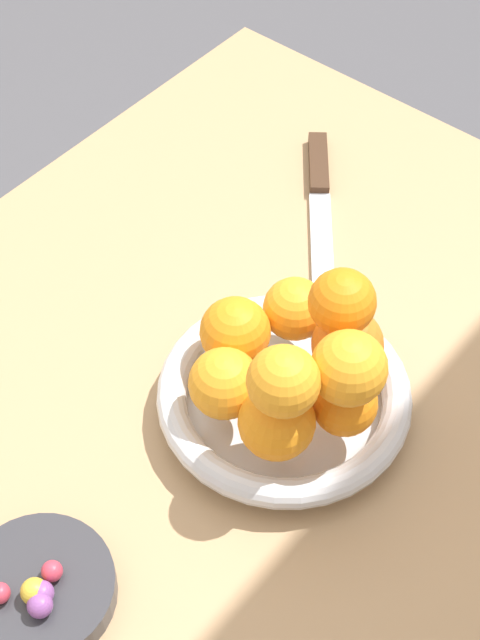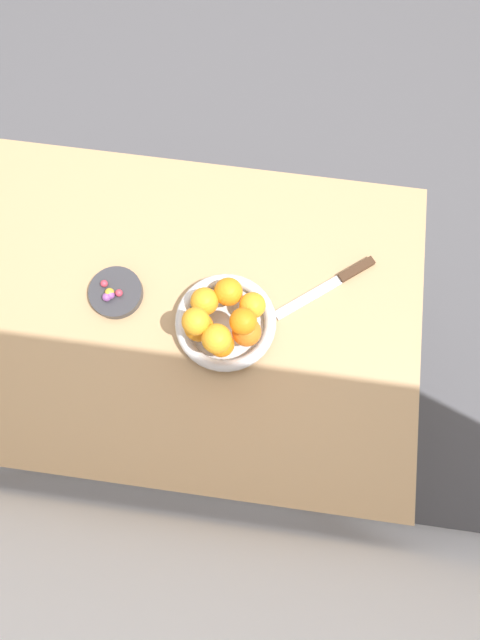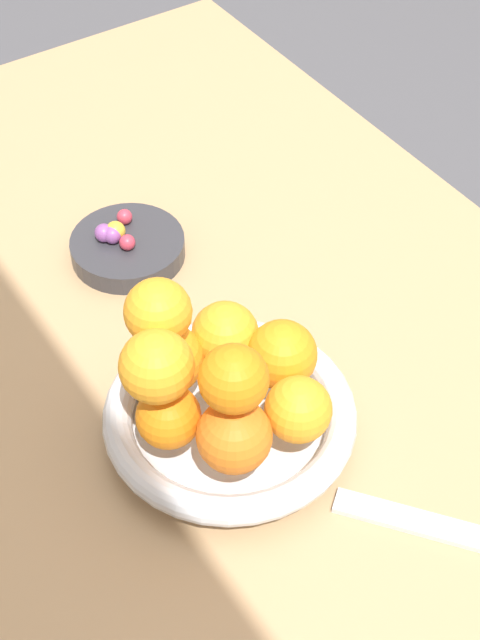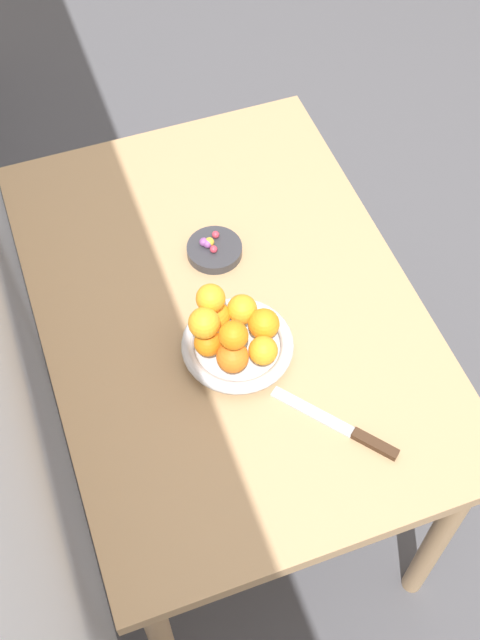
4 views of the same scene
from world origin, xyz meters
name	(u,v)px [view 4 (image 4 of 4)]	position (x,y,z in m)	size (l,w,h in m)	color
ground_plane	(230,457)	(0.00, 0.00, 0.00)	(6.00, 6.00, 0.00)	#4C4C51
dining_table	(227,328)	(0.00, 0.00, 0.65)	(1.10, 0.76, 0.74)	tan
fruit_bowl	(237,346)	(-0.12, 0.02, 0.76)	(0.22, 0.22, 0.04)	silver
candy_dish	(214,250)	(0.14, -0.02, 0.75)	(0.12, 0.12, 0.02)	#333338
orange_0	(214,316)	(-0.07, 0.05, 0.81)	(0.06, 0.06, 0.06)	orange
orange_1	(208,343)	(-0.12, 0.08, 0.81)	(0.05, 0.05, 0.05)	orange
orange_2	(232,357)	(-0.17, 0.05, 0.81)	(0.06, 0.06, 0.06)	orange
orange_3	(263,351)	(-0.17, -0.01, 0.81)	(0.06, 0.06, 0.06)	orange
orange_4	(264,324)	(-0.12, -0.03, 0.81)	(0.06, 0.06, 0.06)	orange
orange_5	(242,309)	(-0.07, -0.01, 0.81)	(0.06, 0.06, 0.06)	orange
orange_6	(211,298)	(-0.07, 0.05, 0.87)	(0.06, 0.06, 0.06)	orange
orange_7	(204,323)	(-0.11, 0.08, 0.86)	(0.06, 0.06, 0.06)	orange
orange_8	(233,335)	(-0.16, 0.04, 0.87)	(0.06, 0.06, 0.06)	orange
candy_ball_0	(214,249)	(0.12, -0.01, 0.77)	(0.02, 0.02, 0.02)	#C6384C
candy_ball_1	(205,242)	(0.15, 0.00, 0.77)	(0.02, 0.02, 0.02)	#8C4C99
candy_ball_2	(208,244)	(0.14, -0.01, 0.77)	(0.02, 0.02, 0.02)	#8C4C99
candy_ball_3	(216,235)	(0.16, -0.03, 0.77)	(0.02, 0.02, 0.02)	#C6384C
candy_ball_4	(209,242)	(0.14, -0.01, 0.77)	(0.02, 0.02, 0.02)	gold
knife	(345,429)	(-0.35, -0.11, 0.75)	(0.22, 0.18, 0.01)	#3F2819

